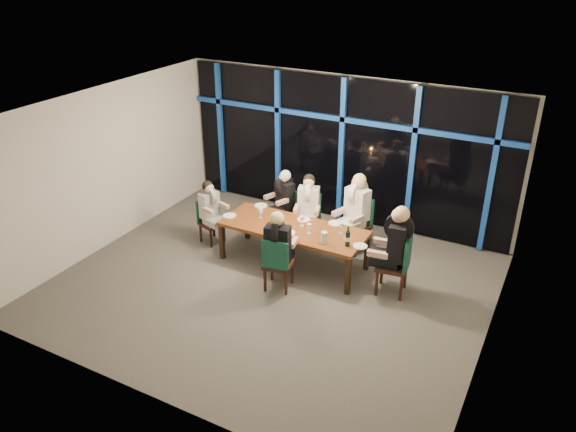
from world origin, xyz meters
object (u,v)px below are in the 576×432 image
at_px(chair_near_mid, 277,262).
at_px(wine_bottle, 348,238).
at_px(diner_far_mid, 308,199).
at_px(dining_table, 293,230).
at_px(chair_far_left, 286,208).
at_px(diner_far_right, 356,202).
at_px(diner_end_left, 210,203).
at_px(diner_end_right, 396,237).
at_px(chair_far_mid, 309,215).
at_px(chair_end_right, 399,261).
at_px(chair_far_right, 358,221).
at_px(water_pitcher, 324,237).
at_px(diner_near_mid, 278,239).
at_px(diner_far_left, 283,193).
at_px(chair_end_left, 209,218).

distance_m(chair_near_mid, wine_bottle, 1.22).
bearing_deg(diner_far_mid, dining_table, -99.03).
xyz_separation_m(chair_far_left, diner_far_right, (1.49, -0.08, 0.49)).
distance_m(chair_far_left, diner_end_left, 1.54).
relative_size(chair_near_mid, diner_end_left, 1.17).
xyz_separation_m(diner_end_right, wine_bottle, (-0.76, -0.14, -0.14)).
bearing_deg(chair_near_mid, chair_far_mid, -91.40).
bearing_deg(diner_end_left, diner_end_right, -73.77).
distance_m(chair_end_right, chair_near_mid, 1.99).
xyz_separation_m(chair_far_right, water_pitcher, (-0.08, -1.36, 0.27)).
height_order(chair_far_right, diner_near_mid, diner_near_mid).
bearing_deg(chair_near_mid, chair_far_left, -77.23).
bearing_deg(wine_bottle, dining_table, 170.51).
height_order(dining_table, chair_near_mid, chair_near_mid).
bearing_deg(diner_end_left, diner_far_left, -29.02).
distance_m(chair_far_right, chair_end_left, 2.85).
height_order(dining_table, wine_bottle, wine_bottle).
bearing_deg(chair_end_right, chair_end_left, -98.01).
height_order(diner_far_right, diner_end_right, diner_end_right).
height_order(diner_far_left, diner_end_left, diner_far_left).
bearing_deg(chair_end_left, diner_far_left, -31.50).
relative_size(diner_far_left, diner_near_mid, 0.91).
distance_m(chair_far_right, diner_end_left, 2.80).
height_order(dining_table, chair_far_left, chair_far_left).
height_order(chair_far_mid, diner_near_mid, diner_near_mid).
height_order(chair_far_right, diner_far_mid, diner_far_mid).
relative_size(diner_far_mid, diner_near_mid, 0.96).
bearing_deg(chair_end_left, chair_end_right, -73.88).
bearing_deg(chair_far_mid, chair_near_mid, -97.85).
distance_m(chair_far_mid, chair_end_left, 1.92).
bearing_deg(chair_end_right, chair_far_right, -141.32).
distance_m(dining_table, chair_near_mid, 0.91).
bearing_deg(chair_end_left, diner_far_right, -52.71).
bearing_deg(diner_end_left, water_pitcher, -79.47).
height_order(chair_near_mid, water_pitcher, chair_near_mid).
xyz_separation_m(chair_far_right, diner_end_left, (-2.57, -1.08, 0.24)).
bearing_deg(chair_far_mid, water_pitcher, -72.02).
relative_size(chair_far_right, diner_far_mid, 1.13).
relative_size(chair_far_mid, diner_far_mid, 1.03).
relative_size(diner_far_right, diner_near_mid, 1.06).
height_order(diner_end_left, water_pitcher, diner_end_left).
relative_size(chair_near_mid, diner_far_right, 0.97).
relative_size(chair_far_right, diner_far_left, 1.19).
xyz_separation_m(chair_far_left, chair_far_right, (1.51, 0.01, 0.08)).
distance_m(chair_far_mid, wine_bottle, 1.73).
bearing_deg(diner_end_left, diner_far_mid, -45.07).
bearing_deg(chair_end_left, diner_far_mid, -46.62).
distance_m(chair_far_mid, diner_far_mid, 0.38).
bearing_deg(diner_far_right, dining_table, -109.86).
distance_m(chair_far_right, diner_far_left, 1.57).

